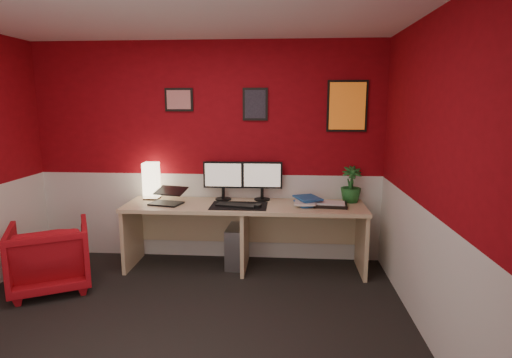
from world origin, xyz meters
name	(u,v)px	position (x,y,z in m)	size (l,w,h in m)	color
ground	(169,336)	(0.00, 0.00, 0.00)	(4.00, 3.50, 0.01)	black
ceiling	(155,1)	(0.00, 0.00, 2.50)	(4.00, 3.50, 0.01)	white
wall_back	(208,153)	(0.00, 1.75, 1.25)	(4.00, 0.01, 2.50)	maroon
wall_front	(3,282)	(0.00, -1.75, 1.25)	(4.00, 0.01, 2.50)	maroon
wall_right	(442,185)	(2.00, 0.00, 1.25)	(0.01, 3.50, 2.50)	maroon
wainscot_back	(209,216)	(0.00, 1.75, 0.50)	(4.00, 0.01, 1.00)	silver
wainscot_right	(433,285)	(2.00, 0.00, 0.50)	(0.01, 3.50, 1.00)	silver
desk	(245,237)	(0.46, 1.41, 0.36)	(2.60, 0.65, 0.73)	#D2B087
shoji_lamp	(151,182)	(-0.62, 1.59, 0.93)	(0.16, 0.16, 0.40)	#FFE5B2
laptop	(166,194)	(-0.39, 1.35, 0.84)	(0.33, 0.23, 0.22)	black
monitor_left	(223,175)	(0.20, 1.61, 1.02)	(0.45, 0.06, 0.58)	black
monitor_right	(262,175)	(0.64, 1.63, 1.02)	(0.45, 0.06, 0.58)	black
desk_mat	(239,206)	(0.41, 1.33, 0.73)	(0.60, 0.38, 0.01)	black
keyboard	(236,205)	(0.38, 1.31, 0.74)	(0.42, 0.14, 0.02)	black
mouse	(258,206)	(0.61, 1.28, 0.75)	(0.06, 0.10, 0.03)	black
book_bottom	(297,204)	(1.03, 1.41, 0.74)	(0.22, 0.30, 0.03)	#21569B
book_middle	(295,202)	(1.01, 1.41, 0.77)	(0.23, 0.31, 0.02)	silver
book_top	(298,199)	(1.04, 1.42, 0.79)	(0.23, 0.31, 0.03)	#21569B
zen_tray	(330,205)	(1.38, 1.40, 0.74)	(0.35, 0.25, 0.03)	black
potted_plant	(351,184)	(1.62, 1.60, 0.93)	(0.22, 0.22, 0.40)	#19591E
pc_tower	(237,246)	(0.36, 1.50, 0.23)	(0.20, 0.45, 0.45)	#99999E
armchair	(50,256)	(-1.40, 0.77, 0.33)	(0.71, 0.73, 0.66)	#A8070F
art_left	(179,100)	(-0.31, 1.74, 1.85)	(0.32, 0.02, 0.26)	red
art_center	(255,104)	(0.55, 1.74, 1.80)	(0.28, 0.02, 0.36)	black
art_right	(347,106)	(1.57, 1.74, 1.78)	(0.44, 0.02, 0.56)	orange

